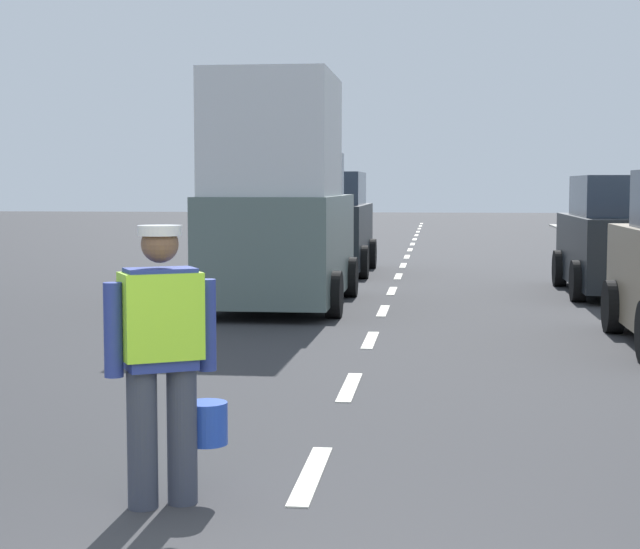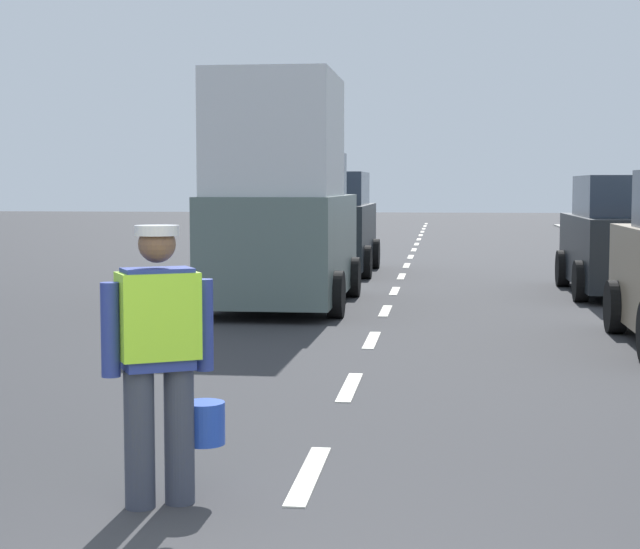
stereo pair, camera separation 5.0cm
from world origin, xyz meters
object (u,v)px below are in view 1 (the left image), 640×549
at_px(delivery_truck, 280,204).
at_px(car_oncoming_second, 328,226).
at_px(road_worker, 165,350).
at_px(car_parked_far, 619,239).

height_order(delivery_truck, car_oncoming_second, delivery_truck).
xyz_separation_m(road_worker, delivery_truck, (-0.85, 10.06, 0.68)).
bearing_deg(delivery_truck, car_parked_far, 25.12).
height_order(road_worker, delivery_truck, delivery_truck).
bearing_deg(car_parked_far, road_worker, -110.48).
xyz_separation_m(road_worker, car_oncoming_second, (-0.77, 16.51, 0.08)).
xyz_separation_m(car_parked_far, car_oncoming_second, (-5.50, 3.84, 0.06)).
distance_m(delivery_truck, car_parked_far, 6.20).
bearing_deg(car_parked_far, car_oncoming_second, 145.11).
relative_size(delivery_truck, car_parked_far, 1.08).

